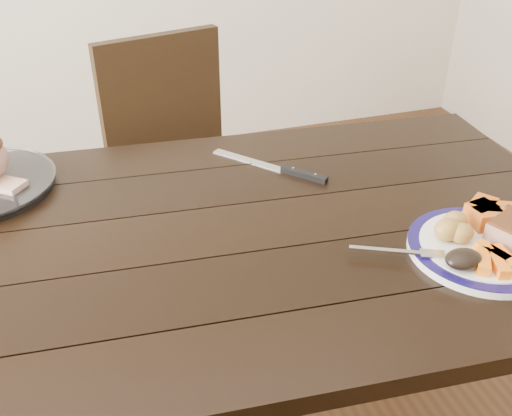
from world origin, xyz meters
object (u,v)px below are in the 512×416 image
object	(u,v)px
chair_far	(181,165)
carving_knife	(290,171)
dining_table	(218,266)
dinner_plate	(480,249)
fork	(404,252)

from	to	relation	value
chair_far	carving_knife	bearing A→B (deg)	93.07
dining_table	chair_far	distance (m)	0.75
chair_far	dinner_plate	world-z (taller)	chair_far
dining_table	carving_knife	distance (m)	0.31
chair_far	fork	world-z (taller)	chair_far
dining_table	chair_far	size ratio (longest dim) A/B	1.80
fork	carving_knife	xyz separation A→B (m)	(-0.08, 0.40, -0.01)
dining_table	fork	xyz separation A→B (m)	(0.31, -0.21, 0.11)
carving_knife	fork	bearing A→B (deg)	-28.36
fork	dinner_plate	bearing A→B (deg)	17.44
dining_table	carving_knife	world-z (taller)	carving_knife
dining_table	fork	distance (m)	0.39
dinner_plate	carving_knife	size ratio (longest dim) A/B	1.08
dinner_plate	chair_far	bearing A→B (deg)	112.90
chair_far	carving_knife	xyz separation A→B (m)	(0.17, -0.55, 0.23)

